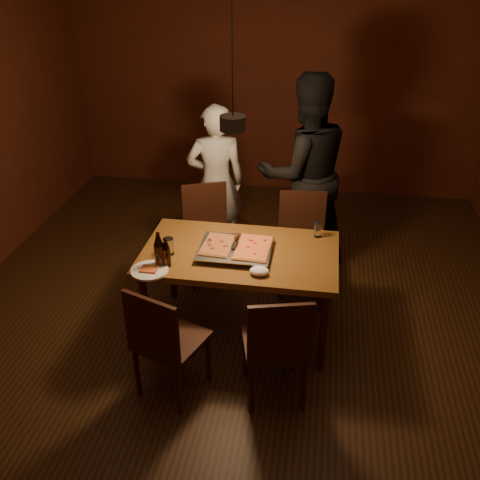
# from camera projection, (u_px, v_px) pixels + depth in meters

# --- Properties ---
(room_shell) EXTENTS (6.00, 6.00, 6.00)m
(room_shell) POSITION_uv_depth(u_px,v_px,m) (233.00, 171.00, 3.81)
(room_shell) COLOR #3C2510
(room_shell) RESTS_ON ground
(dining_table) EXTENTS (1.50, 0.90, 0.75)m
(dining_table) POSITION_uv_depth(u_px,v_px,m) (240.00, 260.00, 4.14)
(dining_table) COLOR brown
(dining_table) RESTS_ON floor
(chair_far_left) EXTENTS (0.55, 0.55, 0.49)m
(chair_far_left) POSITION_uv_depth(u_px,v_px,m) (207.00, 223.00, 4.98)
(chair_far_left) COLOR #38190F
(chair_far_left) RESTS_ON floor
(chair_far_right) EXTENTS (0.45, 0.45, 0.49)m
(chair_far_right) POSITION_uv_depth(u_px,v_px,m) (302.00, 232.00, 4.83)
(chair_far_right) COLOR #38190F
(chair_far_right) RESTS_ON floor
(chair_near_left) EXTENTS (0.54, 0.54, 0.49)m
(chair_near_left) POSITION_uv_depth(u_px,v_px,m) (163.00, 335.00, 3.56)
(chair_near_left) COLOR #38190F
(chair_near_left) RESTS_ON floor
(chair_near_right) EXTENTS (0.51, 0.51, 0.49)m
(chair_near_right) POSITION_uv_depth(u_px,v_px,m) (277.00, 340.00, 3.51)
(chair_near_right) COLOR #38190F
(chair_near_right) RESTS_ON floor
(pizza_tray) EXTENTS (0.56, 0.47, 0.05)m
(pizza_tray) POSITION_uv_depth(u_px,v_px,m) (235.00, 250.00, 4.07)
(pizza_tray) COLOR silver
(pizza_tray) RESTS_ON dining_table
(pizza_meat) EXTENTS (0.25, 0.37, 0.02)m
(pizza_meat) POSITION_uv_depth(u_px,v_px,m) (218.00, 245.00, 4.08)
(pizza_meat) COLOR maroon
(pizza_meat) RESTS_ON pizza_tray
(pizza_cheese) EXTENTS (0.27, 0.41, 0.02)m
(pizza_cheese) POSITION_uv_depth(u_px,v_px,m) (253.00, 248.00, 4.04)
(pizza_cheese) COLOR gold
(pizza_cheese) RESTS_ON pizza_tray
(spatula) EXTENTS (0.09, 0.24, 0.04)m
(spatula) POSITION_uv_depth(u_px,v_px,m) (234.00, 245.00, 4.07)
(spatula) COLOR silver
(spatula) RESTS_ON pizza_tray
(beer_bottle_a) EXTENTS (0.07, 0.07, 0.27)m
(beer_bottle_a) POSITION_uv_depth(u_px,v_px,m) (159.00, 249.00, 3.86)
(beer_bottle_a) COLOR black
(beer_bottle_a) RESTS_ON dining_table
(beer_bottle_b) EXTENTS (0.06, 0.06, 0.23)m
(beer_bottle_b) POSITION_uv_depth(u_px,v_px,m) (166.00, 252.00, 3.87)
(beer_bottle_b) COLOR black
(beer_bottle_b) RESTS_ON dining_table
(water_glass_left) EXTENTS (0.08, 0.08, 0.13)m
(water_glass_left) POSITION_uv_depth(u_px,v_px,m) (168.00, 246.00, 4.04)
(water_glass_left) COLOR silver
(water_glass_left) RESTS_ON dining_table
(water_glass_right) EXTENTS (0.06, 0.06, 0.13)m
(water_glass_right) POSITION_uv_depth(u_px,v_px,m) (318.00, 230.00, 4.29)
(water_glass_right) COLOR silver
(water_glass_right) RESTS_ON dining_table
(plate_slice) EXTENTS (0.27, 0.27, 0.03)m
(plate_slice) POSITION_uv_depth(u_px,v_px,m) (149.00, 270.00, 3.85)
(plate_slice) COLOR white
(plate_slice) RESTS_ON dining_table
(napkin) EXTENTS (0.14, 0.11, 0.06)m
(napkin) POSITION_uv_depth(u_px,v_px,m) (259.00, 271.00, 3.80)
(napkin) COLOR white
(napkin) RESTS_ON dining_table
(diner_white) EXTENTS (0.65, 0.51, 1.55)m
(diner_white) POSITION_uv_depth(u_px,v_px,m) (216.00, 183.00, 5.23)
(diner_white) COLOR silver
(diner_white) RESTS_ON floor
(diner_dark) EXTENTS (1.11, 1.01, 1.87)m
(diner_dark) POSITION_uv_depth(u_px,v_px,m) (304.00, 173.00, 5.02)
(diner_dark) COLOR black
(diner_dark) RESTS_ON floor
(pendant_lamp) EXTENTS (0.18, 0.18, 1.10)m
(pendant_lamp) POSITION_uv_depth(u_px,v_px,m) (233.00, 122.00, 3.64)
(pendant_lamp) COLOR black
(pendant_lamp) RESTS_ON ceiling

